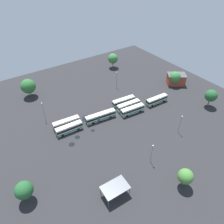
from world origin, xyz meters
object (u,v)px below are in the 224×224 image
bus_row1_slot1 (101,116)px  bus_row3_slot0 (157,100)px  tree_west_edge (175,77)px  bus_row2_slot1 (128,106)px  depot_building (176,79)px  lamp_post_far_corner (152,153)px  tree_northwest (211,96)px  tree_north_edge (186,176)px  lamp_post_near_entrance (180,124)px  maintenance_shelter (115,188)px  lamp_post_mid_lot (117,79)px  tree_northeast (113,59)px  bus_row0_slot1 (69,128)px  bus_row2_slot2 (124,101)px  lamp_post_by_building (44,111)px  tree_south_edge (28,86)px  bus_row2_slot0 (132,110)px  bus_row0_slot2 (66,123)px  tree_east_edge (24,190)px

bus_row1_slot1 → bus_row3_slot0: size_ratio=1.20×
tree_west_edge → bus_row1_slot1: bearing=-177.6°
bus_row1_slot1 → bus_row2_slot1: same height
depot_building → tree_west_edge: (-2.01, -0.50, 2.08)m
lamp_post_far_corner → tree_northwest: 45.79m
tree_north_edge → tree_northwest: tree_northwest is taller
bus_row1_slot1 → lamp_post_near_entrance: lamp_post_near_entrance is taller
maintenance_shelter → lamp_post_mid_lot: bearing=54.2°
tree_northeast → tree_west_edge: bearing=-67.7°
tree_west_edge → tree_northeast: tree_northeast is taller
lamp_post_mid_lot → depot_building: bearing=-27.7°
lamp_post_near_entrance → bus_row0_slot1: bearing=145.3°
bus_row2_slot2 → depot_building: (35.22, -0.70, 1.10)m
lamp_post_near_entrance → lamp_post_far_corner: size_ratio=1.00×
bus_row2_slot2 → tree_north_edge: (-10.57, -45.07, 2.99)m
lamp_post_by_building → lamp_post_mid_lot: lamp_post_mid_lot is taller
bus_row2_slot2 → lamp_post_mid_lot: size_ratio=1.26×
bus_row2_slot1 → tree_west_edge: size_ratio=1.45×
lamp_post_mid_lot → tree_south_edge: 44.40m
tree_west_edge → tree_northeast: bearing=112.3°
bus_row2_slot0 → bus_row2_slot1: 3.61m
bus_row3_slot0 → depot_building: bearing=19.0°
bus_row2_slot0 → bus_row2_slot1: size_ratio=0.98×
lamp_post_by_building → bus_row2_slot2: bearing=-16.9°
maintenance_shelter → tree_northwest: size_ratio=0.94×
bus_row2_slot1 → bus_row3_slot0: (14.02, -4.14, -0.00)m
maintenance_shelter → lamp_post_far_corner: lamp_post_far_corner is taller
depot_building → bus_row1_slot1: bearing=-177.1°
tree_north_edge → bus_row3_slot0: bearing=56.5°
lamp_post_near_entrance → tree_northwest: bearing=9.4°
bus_row0_slot2 → bus_row1_slot1: same height
depot_building → bus_row2_slot0: bearing=-169.3°
lamp_post_mid_lot → tree_east_edge: 68.94m
bus_row0_slot1 → tree_east_edge: size_ratio=1.47×
bus_row2_slot2 → bus_row0_slot2: bearing=177.7°
lamp_post_by_building → tree_north_edge: (24.22, -55.62, -0.05)m
bus_row3_slot0 → depot_building: size_ratio=1.00×
bus_row2_slot1 → tree_northwest: size_ratio=1.34×
bus_row1_slot1 → bus_row3_slot0: same height
depot_building → bus_row0_slot1: bearing=-178.4°
bus_row2_slot2 → lamp_post_far_corner: 34.83m
lamp_post_mid_lot → tree_northeast: size_ratio=1.03×
bus_row0_slot1 → tree_northwest: 65.41m
bus_row0_slot2 → depot_building: bearing=-1.7°
bus_row1_slot1 → tree_east_edge: (-37.34, -18.79, 3.04)m
depot_building → tree_northwest: tree_northwest is taller
maintenance_shelter → tree_west_edge: (63.13, 34.30, 1.35)m
tree_west_edge → lamp_post_far_corner: bearing=-145.7°
bus_row2_slot2 → tree_south_edge: bearing=136.8°
bus_row3_slot0 → tree_south_edge: tree_south_edge is taller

